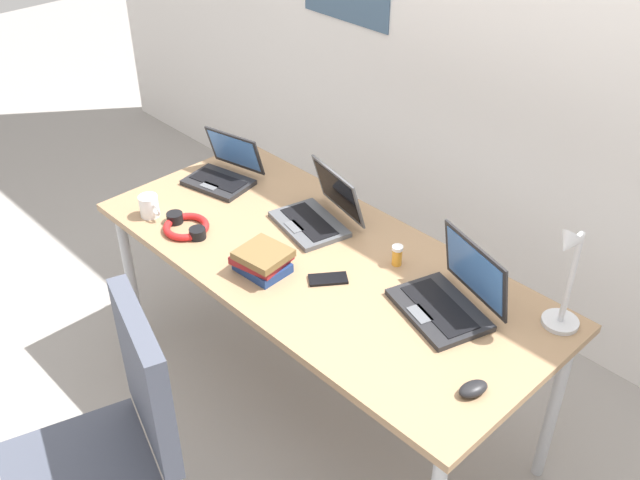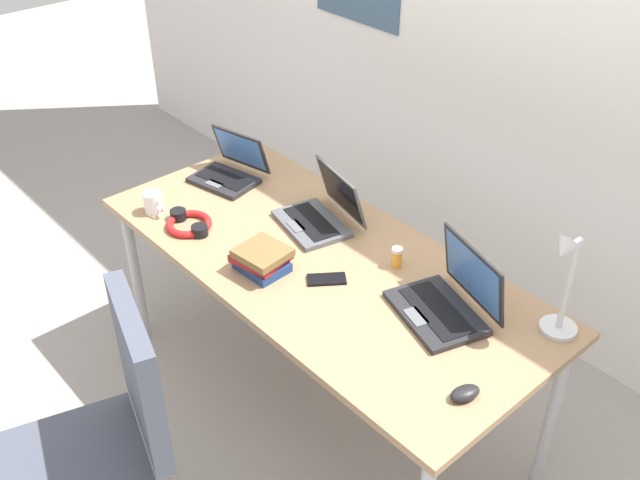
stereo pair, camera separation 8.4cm
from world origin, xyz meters
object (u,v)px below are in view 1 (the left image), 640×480
at_px(computer_mouse, 473,389).
at_px(pill_bottle, 397,255).
at_px(headphones, 186,226).
at_px(laptop_front_right, 450,297).
at_px(desk_lamp, 566,280).
at_px(coffee_mug, 149,206).
at_px(laptop_near_mouse, 318,214).
at_px(cell_phone, 328,279).
at_px(office_chair, 108,471).
at_px(laptop_far_corner, 223,172).
at_px(book_stack, 262,260).

height_order(computer_mouse, pill_bottle, pill_bottle).
bearing_deg(headphones, computer_mouse, 4.57).
relative_size(laptop_front_right, computer_mouse, 4.05).
bearing_deg(desk_lamp, coffee_mug, -159.09).
distance_m(laptop_front_right, computer_mouse, 0.38).
height_order(laptop_front_right, pill_bottle, laptop_front_right).
xyz_separation_m(headphones, pill_bottle, (0.71, 0.42, 0.03)).
distance_m(laptop_near_mouse, headphones, 0.51).
xyz_separation_m(computer_mouse, cell_phone, (-0.67, 0.07, -0.01)).
distance_m(headphones, pill_bottle, 0.82).
xyz_separation_m(computer_mouse, headphones, (-1.28, -0.10, -0.00)).
bearing_deg(laptop_front_right, cell_phone, -154.90).
bearing_deg(cell_phone, office_chair, -59.66).
relative_size(desk_lamp, pill_bottle, 5.07).
bearing_deg(cell_phone, computer_mouse, 30.67).
height_order(laptop_far_corner, cell_phone, laptop_far_corner).
distance_m(desk_lamp, computer_mouse, 0.45).
bearing_deg(computer_mouse, office_chair, -118.49).
relative_size(cell_phone, coffee_mug, 1.20).
bearing_deg(laptop_far_corner, laptop_front_right, 0.86).
bearing_deg(pill_bottle, laptop_front_right, -12.38).
height_order(pill_bottle, coffee_mug, coffee_mug).
height_order(pill_bottle, office_chair, office_chair).
relative_size(book_stack, coffee_mug, 1.86).
distance_m(computer_mouse, coffee_mug, 1.47).
bearing_deg(computer_mouse, laptop_near_mouse, 177.87).
relative_size(computer_mouse, pill_bottle, 1.22).
bearing_deg(office_chair, desk_lamp, 57.47).
relative_size(laptop_front_right, coffee_mug, 3.44).
relative_size(headphones, book_stack, 1.02).
bearing_deg(book_stack, pill_bottle, 50.54).
distance_m(computer_mouse, book_stack, 0.88).
bearing_deg(headphones, laptop_far_corner, 120.51).
relative_size(laptop_near_mouse, headphones, 1.64).
distance_m(laptop_far_corner, book_stack, 0.67).
bearing_deg(book_stack, laptop_far_corner, 154.17).
xyz_separation_m(desk_lamp, coffee_mug, (-1.47, -0.56, -0.15)).
height_order(laptop_near_mouse, cell_phone, laptop_near_mouse).
distance_m(laptop_far_corner, pill_bottle, 0.91).
relative_size(computer_mouse, headphones, 0.45).
bearing_deg(headphones, desk_lamp, 21.91).
distance_m(coffee_mug, office_chair, 1.03).
bearing_deg(book_stack, desk_lamp, 28.17).
bearing_deg(headphones, laptop_front_right, 19.59).
height_order(computer_mouse, coffee_mug, coffee_mug).
xyz_separation_m(laptop_far_corner, computer_mouse, (1.48, -0.23, -0.02)).
bearing_deg(pill_bottle, desk_lamp, 10.07).
bearing_deg(computer_mouse, cell_phone, -170.94).
bearing_deg(office_chair, laptop_front_right, 65.42).
xyz_separation_m(laptop_near_mouse, pill_bottle, (0.39, 0.02, -0.00)).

